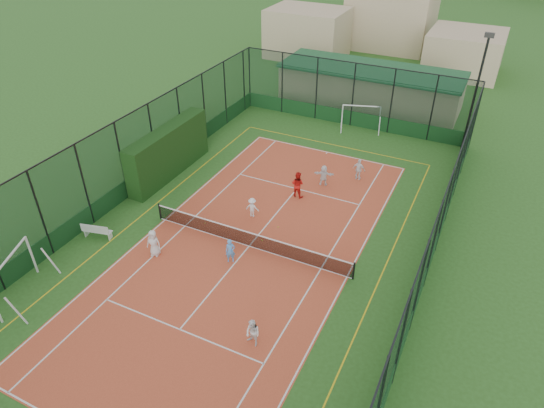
{
  "coord_description": "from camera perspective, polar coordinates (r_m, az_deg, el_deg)",
  "views": [
    {
      "loc": [
        9.95,
        -17.61,
        16.4
      ],
      "look_at": [
        0.11,
        2.58,
        1.2
      ],
      "focal_mm": 32.0,
      "sensor_mm": 36.0,
      "label": 1
    }
  ],
  "objects": [
    {
      "name": "ground",
      "position": [
        26.04,
        -2.71,
        -5.0
      ],
      "size": [
        300.0,
        300.0,
        0.0
      ],
      "primitive_type": "plane",
      "color": "#29541C",
      "rests_on": "ground"
    },
    {
      "name": "clubhouse",
      "position": [
        43.45,
        11.48,
        13.47
      ],
      "size": [
        15.2,
        7.2,
        3.15
      ],
      "primitive_type": null,
      "color": "tan",
      "rests_on": "ground"
    },
    {
      "name": "futsal_goal_near",
      "position": [
        25.45,
        -28.06,
        -7.7
      ],
      "size": [
        3.55,
        2.18,
        2.21
      ],
      "primitive_type": null,
      "rotation": [
        0.0,
        0.0,
        1.95
      ],
      "color": "white",
      "rests_on": "ground"
    },
    {
      "name": "child_near_mid",
      "position": [
        24.74,
        -4.92,
        -5.51
      ],
      "size": [
        0.59,
        0.53,
        1.34
      ],
      "primitive_type": "imported",
      "rotation": [
        0.0,
        0.0,
        0.56
      ],
      "color": "#55A1F2",
      "rests_on": "court_slab"
    },
    {
      "name": "coach",
      "position": [
        29.59,
        3.01,
        2.33
      ],
      "size": [
        0.86,
        0.7,
        1.68
      ],
      "primitive_type": "imported",
      "rotation": [
        0.0,
        0.0,
        3.06
      ],
      "color": "red",
      "rests_on": "court_slab"
    },
    {
      "name": "floodlight_ne",
      "position": [
        36.37,
        22.76,
        11.74
      ],
      "size": [
        0.6,
        0.26,
        8.25
      ],
      "primitive_type": null,
      "color": "black",
      "rests_on": "ground"
    },
    {
      "name": "child_near_left",
      "position": [
        25.73,
        -13.76,
        -4.48
      ],
      "size": [
        0.83,
        0.64,
        1.52
      ],
      "primitive_type": "imported",
      "rotation": [
        0.0,
        0.0,
        0.22
      ],
      "color": "silver",
      "rests_on": "court_slab"
    },
    {
      "name": "white_bench",
      "position": [
        28.03,
        -19.85,
        -2.93
      ],
      "size": [
        1.68,
        0.82,
        0.91
      ],
      "primitive_type": null,
      "rotation": [
        0.0,
        0.0,
        0.24
      ],
      "color": "white",
      "rests_on": "ground"
    },
    {
      "name": "child_far_back",
      "position": [
        30.94,
        6.1,
        3.38
      ],
      "size": [
        1.34,
        0.7,
        1.38
      ],
      "primitive_type": "imported",
      "rotation": [
        0.0,
        0.0,
        3.38
      ],
      "color": "white",
      "rests_on": "court_slab"
    },
    {
      "name": "tennis_balls",
      "position": [
        26.92,
        -2.43,
        -3.37
      ],
      "size": [
        3.96,
        1.57,
        0.07
      ],
      "color": "#CCE033",
      "rests_on": "court_slab"
    },
    {
      "name": "child_far_right",
      "position": [
        31.84,
        10.19,
        4.03
      ],
      "size": [
        0.88,
        0.43,
        1.45
      ],
      "primitive_type": "imported",
      "rotation": [
        0.0,
        0.0,
        3.04
      ],
      "color": "white",
      "rests_on": "court_slab"
    },
    {
      "name": "child_near_right",
      "position": [
        20.83,
        -2.27,
        -14.91
      ],
      "size": [
        0.78,
        0.68,
        1.35
      ],
      "primitive_type": "imported",
      "rotation": [
        0.0,
        0.0,
        -0.3
      ],
      "color": "white",
      "rests_on": "court_slab"
    },
    {
      "name": "tennis_net",
      "position": [
        25.71,
        -2.75,
        -4.08
      ],
      "size": [
        11.67,
        0.12,
        1.06
      ],
      "primitive_type": null,
      "color": "black",
      "rests_on": "ground"
    },
    {
      "name": "perimeter_fence",
      "position": [
        24.54,
        -2.87,
        -0.46
      ],
      "size": [
        18.12,
        34.12,
        5.0
      ],
      "primitive_type": null,
      "color": "black",
      "rests_on": "ground"
    },
    {
      "name": "futsal_goal_far",
      "position": [
        38.68,
        10.39,
        9.98
      ],
      "size": [
        3.08,
        1.73,
        1.91
      ],
      "primitive_type": null,
      "rotation": [
        0.0,
        0.0,
        0.31
      ],
      "color": "white",
      "rests_on": "ground"
    },
    {
      "name": "hedge_left",
      "position": [
        32.27,
        -12.06,
        6.03
      ],
      "size": [
        1.11,
        7.4,
        3.24
      ],
      "primitive_type": "cube",
      "color": "black",
      "rests_on": "ground"
    },
    {
      "name": "court_slab",
      "position": [
        26.03,
        -2.72,
        -4.99
      ],
      "size": [
        11.17,
        23.97,
        0.01
      ],
      "primitive_type": "cube",
      "color": "#AB3E26",
      "rests_on": "ground"
    },
    {
      "name": "child_far_left",
      "position": [
        27.88,
        -2.33,
        -0.41
      ],
      "size": [
        0.85,
        0.57,
        1.22
      ],
      "primitive_type": "imported",
      "rotation": [
        0.0,
        0.0,
        3.29
      ],
      "color": "white",
      "rests_on": "court_slab"
    }
  ]
}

